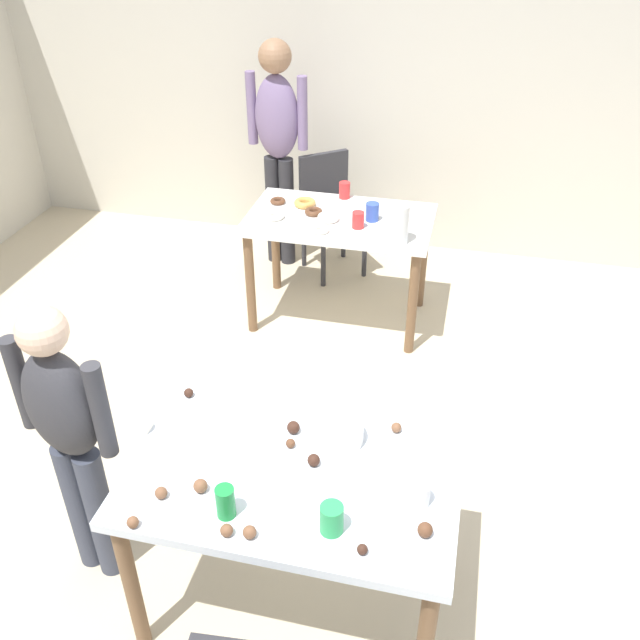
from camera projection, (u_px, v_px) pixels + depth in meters
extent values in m
plane|color=beige|center=(298.00, 554.00, 3.12)|extent=(6.40, 6.40, 0.00)
cube|color=beige|center=(408.00, 79.00, 4.99)|extent=(6.40, 0.10, 2.60)
cube|color=silver|center=(292.00, 478.00, 2.52)|extent=(1.21, 0.75, 0.04)
cylinder|color=brown|center=(131.00, 585.00, 2.58)|extent=(0.06, 0.06, 0.71)
cylinder|color=brown|center=(195.00, 465.00, 3.09)|extent=(0.06, 0.06, 0.71)
cylinder|color=brown|center=(441.00, 509.00, 2.88)|extent=(0.06, 0.06, 0.71)
cube|color=white|center=(340.00, 220.00, 4.34)|extent=(1.16, 0.69, 0.04)
cylinder|color=brown|center=(250.00, 284.00, 4.42)|extent=(0.06, 0.06, 0.71)
cylinder|color=brown|center=(412.00, 304.00, 4.22)|extent=(0.06, 0.06, 0.71)
cylinder|color=brown|center=(275.00, 244.00, 4.88)|extent=(0.06, 0.06, 0.71)
cylinder|color=brown|center=(423.00, 260.00, 4.68)|extent=(0.06, 0.06, 0.71)
cube|color=#2D2D33|center=(334.00, 219.00, 5.05)|extent=(0.56, 0.56, 0.04)
cube|color=#2D2D33|center=(324.00, 181.00, 5.06)|extent=(0.32, 0.27, 0.42)
cylinder|color=#2D2D33|center=(365.00, 251.00, 5.11)|extent=(0.04, 0.04, 0.41)
cylinder|color=#2D2D33|center=(323.00, 261.00, 4.99)|extent=(0.04, 0.04, 0.41)
cylinder|color=#2D2D33|center=(344.00, 233.00, 5.36)|extent=(0.04, 0.04, 0.41)
cylinder|color=#2D2D33|center=(304.00, 241.00, 5.24)|extent=(0.04, 0.04, 0.41)
cylinder|color=#383D4C|center=(80.00, 505.00, 2.92)|extent=(0.11, 0.11, 0.68)
cylinder|color=#383D4C|center=(101.00, 514.00, 2.88)|extent=(0.11, 0.11, 0.68)
ellipsoid|color=#333338|center=(62.00, 404.00, 2.58)|extent=(0.35, 0.26, 0.48)
sphere|color=beige|center=(42.00, 331.00, 2.40)|extent=(0.18, 0.18, 0.18)
cylinder|color=#333338|center=(21.00, 383.00, 2.62)|extent=(0.08, 0.08, 0.41)
cylinder|color=#333338|center=(101.00, 411.00, 2.49)|extent=(0.08, 0.08, 0.41)
cylinder|color=#28282D|center=(287.00, 212.00, 5.18)|extent=(0.11, 0.11, 0.83)
cylinder|color=#28282D|center=(274.00, 210.00, 5.21)|extent=(0.11, 0.11, 0.83)
ellipsoid|color=slate|center=(277.00, 117.00, 4.80)|extent=(0.34, 0.23, 0.59)
sphere|color=#997051|center=(275.00, 56.00, 4.58)|extent=(0.23, 0.23, 0.23)
cylinder|color=slate|center=(302.00, 114.00, 4.72)|extent=(0.08, 0.08, 0.50)
cylinder|color=slate|center=(252.00, 108.00, 4.83)|extent=(0.08, 0.08, 0.50)
cylinder|color=white|center=(338.00, 432.00, 2.64)|extent=(0.20, 0.20, 0.08)
cylinder|color=#198438|center=(225.00, 502.00, 2.32)|extent=(0.07, 0.07, 0.12)
cube|color=silver|center=(203.00, 432.00, 2.69)|extent=(0.17, 0.02, 0.01)
cylinder|color=green|center=(332.00, 519.00, 2.27)|extent=(0.08, 0.08, 0.11)
cylinder|color=white|center=(418.00, 493.00, 2.37)|extent=(0.08, 0.08, 0.09)
sphere|color=brown|center=(161.00, 493.00, 2.41)|extent=(0.04, 0.04, 0.04)
sphere|color=brown|center=(425.00, 530.00, 2.27)|extent=(0.05, 0.05, 0.05)
sphere|color=brown|center=(290.00, 443.00, 2.62)|extent=(0.04, 0.04, 0.04)
sphere|color=#3D2319|center=(189.00, 393.00, 2.86)|extent=(0.04, 0.04, 0.04)
sphere|color=brown|center=(396.00, 428.00, 2.69)|extent=(0.04, 0.04, 0.04)
sphere|color=#3D2319|center=(294.00, 427.00, 2.68)|extent=(0.05, 0.05, 0.05)
sphere|color=#3D2319|center=(314.00, 460.00, 2.54)|extent=(0.05, 0.05, 0.05)
sphere|color=brown|center=(133.00, 522.00, 2.30)|extent=(0.04, 0.04, 0.04)
sphere|color=brown|center=(227.00, 530.00, 2.27)|extent=(0.04, 0.04, 0.04)
sphere|color=#3D2319|center=(362.00, 549.00, 2.21)|extent=(0.04, 0.04, 0.04)
sphere|color=brown|center=(250.00, 532.00, 2.26)|extent=(0.05, 0.05, 0.05)
sphere|color=brown|center=(200.00, 486.00, 2.43)|extent=(0.05, 0.05, 0.05)
cylinder|color=white|center=(398.00, 224.00, 3.98)|extent=(0.12, 0.12, 0.24)
cylinder|color=red|center=(358.00, 220.00, 4.18)|extent=(0.07, 0.07, 0.10)
cylinder|color=#3351B2|center=(372.00, 212.00, 4.26)|extent=(0.08, 0.08, 0.11)
cylinder|color=red|center=(344.00, 190.00, 4.55)|extent=(0.07, 0.07, 0.11)
torus|color=white|center=(275.00, 215.00, 4.31)|extent=(0.12, 0.12, 0.04)
torus|color=brown|center=(314.00, 212.00, 4.36)|extent=(0.11, 0.11, 0.03)
torus|color=gold|center=(305.00, 203.00, 4.46)|extent=(0.14, 0.14, 0.04)
torus|color=brown|center=(278.00, 201.00, 4.50)|extent=(0.10, 0.10, 0.03)
torus|color=white|center=(328.00, 217.00, 4.28)|extent=(0.14, 0.14, 0.04)
torus|color=white|center=(320.00, 229.00, 4.15)|extent=(0.12, 0.12, 0.03)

